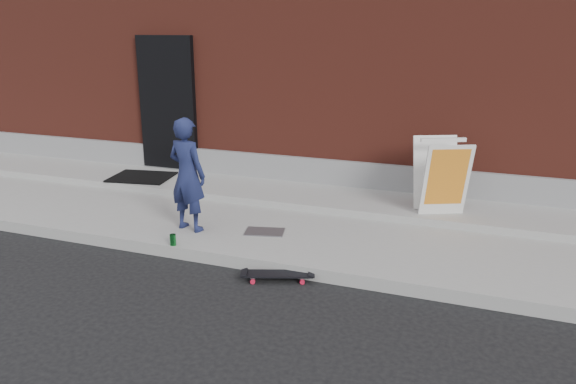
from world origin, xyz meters
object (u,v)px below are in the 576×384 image
at_px(skateboard, 278,275).
at_px(pizza_sign, 441,176).
at_px(child, 187,175).
at_px(soda_can, 173,240).

distance_m(skateboard, pizza_sign, 2.78).
height_order(child, soda_can, child).
relative_size(child, pizza_sign, 1.44).
bearing_deg(child, soda_can, 109.98).
height_order(skateboard, pizza_sign, pizza_sign).
xyz_separation_m(pizza_sign, soda_can, (-2.86, -2.11, -0.54)).
relative_size(child, soda_can, 10.62).
height_order(pizza_sign, soda_can, pizza_sign).
relative_size(skateboard, soda_can, 5.81).
bearing_deg(pizza_sign, skateboard, -122.30).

